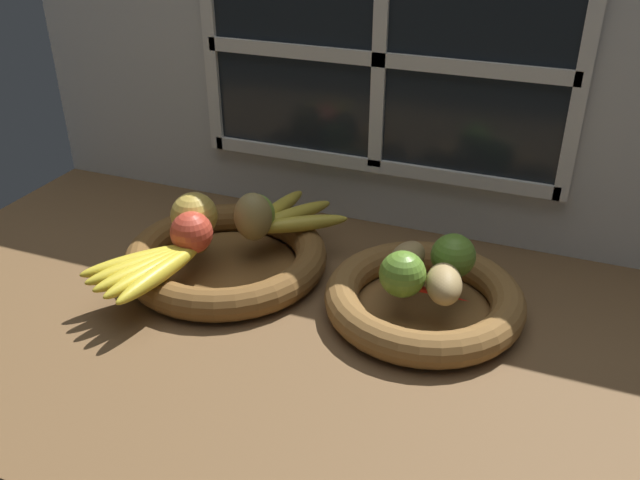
{
  "coord_description": "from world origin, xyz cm",
  "views": [
    {
      "loc": [
        32.06,
        -80.26,
        59.0
      ],
      "look_at": [
        -0.88,
        2.93,
        9.16
      ],
      "focal_mm": 37.74,
      "sensor_mm": 36.0,
      "label": 1
    }
  ],
  "objects_px": {
    "apple_red_front": "(192,233)",
    "banana_bunch_back": "(288,217)",
    "potato_small": "(443,285)",
    "lime_far": "(453,256)",
    "apple_golden_left": "(194,215)",
    "potato_oblong": "(407,258)",
    "chili_pepper": "(426,290)",
    "lime_near": "(402,274)",
    "fruit_bowl_left": "(226,258)",
    "banana_bunch_front": "(151,266)",
    "fruit_bowl_right": "(424,299)",
    "apple_green_back": "(255,214)",
    "pear_brown": "(253,217)"
  },
  "relations": [
    {
      "from": "potato_small",
      "to": "apple_green_back",
      "type": "bearing_deg",
      "value": 165.73
    },
    {
      "from": "apple_red_front",
      "to": "potato_oblong",
      "type": "xyz_separation_m",
      "value": [
        0.33,
        0.07,
        -0.01
      ]
    },
    {
      "from": "potato_oblong",
      "to": "apple_red_front",
      "type": "bearing_deg",
      "value": -168.04
    },
    {
      "from": "potato_small",
      "to": "fruit_bowl_right",
      "type": "bearing_deg",
      "value": 135.0
    },
    {
      "from": "apple_golden_left",
      "to": "potato_oblong",
      "type": "bearing_deg",
      "value": 3.98
    },
    {
      "from": "chili_pepper",
      "to": "lime_near",
      "type": "bearing_deg",
      "value": -158.95
    },
    {
      "from": "potato_oblong",
      "to": "potato_small",
      "type": "height_order",
      "value": "potato_small"
    },
    {
      "from": "fruit_bowl_right",
      "to": "apple_golden_left",
      "type": "bearing_deg",
      "value": 179.49
    },
    {
      "from": "banana_bunch_back",
      "to": "potato_small",
      "type": "height_order",
      "value": "potato_small"
    },
    {
      "from": "banana_bunch_front",
      "to": "potato_oblong",
      "type": "distance_m",
      "value": 0.39
    },
    {
      "from": "apple_red_front",
      "to": "pear_brown",
      "type": "xyz_separation_m",
      "value": [
        0.07,
        0.07,
        0.01
      ]
    },
    {
      "from": "potato_small",
      "to": "lime_far",
      "type": "relative_size",
      "value": 1.21
    },
    {
      "from": "fruit_bowl_right",
      "to": "chili_pepper",
      "type": "xyz_separation_m",
      "value": [
        0.01,
        -0.03,
        0.04
      ]
    },
    {
      "from": "apple_golden_left",
      "to": "banana_bunch_back",
      "type": "bearing_deg",
      "value": 38.1
    },
    {
      "from": "fruit_bowl_left",
      "to": "apple_golden_left",
      "type": "xyz_separation_m",
      "value": [
        -0.06,
        0.0,
        0.07
      ]
    },
    {
      "from": "fruit_bowl_right",
      "to": "apple_red_front",
      "type": "height_order",
      "value": "apple_red_front"
    },
    {
      "from": "lime_far",
      "to": "banana_bunch_back",
      "type": "bearing_deg",
      "value": 168.25
    },
    {
      "from": "fruit_bowl_left",
      "to": "lime_near",
      "type": "height_order",
      "value": "lime_near"
    },
    {
      "from": "apple_green_back",
      "to": "potato_small",
      "type": "bearing_deg",
      "value": -14.27
    },
    {
      "from": "apple_red_front",
      "to": "potato_oblong",
      "type": "bearing_deg",
      "value": 11.96
    },
    {
      "from": "potato_small",
      "to": "banana_bunch_back",
      "type": "bearing_deg",
      "value": 156.03
    },
    {
      "from": "lime_near",
      "to": "fruit_bowl_left",
      "type": "bearing_deg",
      "value": 172.8
    },
    {
      "from": "apple_golden_left",
      "to": "potato_oblong",
      "type": "height_order",
      "value": "apple_golden_left"
    },
    {
      "from": "apple_green_back",
      "to": "banana_bunch_front",
      "type": "height_order",
      "value": "apple_green_back"
    },
    {
      "from": "pear_brown",
      "to": "apple_green_back",
      "type": "bearing_deg",
      "value": 111.2
    },
    {
      "from": "apple_golden_left",
      "to": "banana_bunch_front",
      "type": "xyz_separation_m",
      "value": [
        -0.0,
        -0.13,
        -0.03
      ]
    },
    {
      "from": "fruit_bowl_right",
      "to": "potato_oblong",
      "type": "bearing_deg",
      "value": 142.13
    },
    {
      "from": "pear_brown",
      "to": "lime_far",
      "type": "distance_m",
      "value": 0.33
    },
    {
      "from": "fruit_bowl_left",
      "to": "lime_far",
      "type": "xyz_separation_m",
      "value": [
        0.36,
        0.04,
        0.06
      ]
    },
    {
      "from": "fruit_bowl_right",
      "to": "lime_far",
      "type": "relative_size",
      "value": 4.46
    },
    {
      "from": "banana_bunch_back",
      "to": "potato_oblong",
      "type": "relative_size",
      "value": 2.34
    },
    {
      "from": "fruit_bowl_right",
      "to": "banana_bunch_back",
      "type": "distance_m",
      "value": 0.29
    },
    {
      "from": "banana_bunch_back",
      "to": "lime_far",
      "type": "height_order",
      "value": "lime_far"
    },
    {
      "from": "chili_pepper",
      "to": "apple_green_back",
      "type": "bearing_deg",
      "value": 170.32
    },
    {
      "from": "fruit_bowl_right",
      "to": "lime_far",
      "type": "height_order",
      "value": "lime_far"
    },
    {
      "from": "apple_red_front",
      "to": "lime_near",
      "type": "bearing_deg",
      "value": 0.55
    },
    {
      "from": "potato_small",
      "to": "chili_pepper",
      "type": "bearing_deg",
      "value": 172.96
    },
    {
      "from": "potato_small",
      "to": "lime_far",
      "type": "xyz_separation_m",
      "value": [
        -0.0,
        0.07,
        0.01
      ]
    },
    {
      "from": "apple_golden_left",
      "to": "apple_red_front",
      "type": "bearing_deg",
      "value": -64.05
    },
    {
      "from": "lime_far",
      "to": "banana_bunch_front",
      "type": "bearing_deg",
      "value": -158.81
    },
    {
      "from": "apple_red_front",
      "to": "potato_small",
      "type": "xyz_separation_m",
      "value": [
        0.4,
        0.01,
        -0.01
      ]
    },
    {
      "from": "apple_red_front",
      "to": "banana_bunch_back",
      "type": "distance_m",
      "value": 0.18
    },
    {
      "from": "fruit_bowl_left",
      "to": "banana_bunch_back",
      "type": "xyz_separation_m",
      "value": [
        0.07,
        0.1,
        0.04
      ]
    },
    {
      "from": "fruit_bowl_right",
      "to": "apple_green_back",
      "type": "relative_size",
      "value": 4.41
    },
    {
      "from": "fruit_bowl_right",
      "to": "banana_bunch_back",
      "type": "xyz_separation_m",
      "value": [
        -0.27,
        0.1,
        0.04
      ]
    },
    {
      "from": "banana_bunch_front",
      "to": "potato_oblong",
      "type": "height_order",
      "value": "potato_oblong"
    },
    {
      "from": "apple_golden_left",
      "to": "pear_brown",
      "type": "distance_m",
      "value": 0.1
    },
    {
      "from": "banana_bunch_back",
      "to": "chili_pepper",
      "type": "distance_m",
      "value": 0.3
    },
    {
      "from": "apple_green_back",
      "to": "potato_small",
      "type": "height_order",
      "value": "apple_green_back"
    },
    {
      "from": "banana_bunch_front",
      "to": "lime_near",
      "type": "xyz_separation_m",
      "value": [
        0.36,
        0.09,
        0.02
      ]
    }
  ]
}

